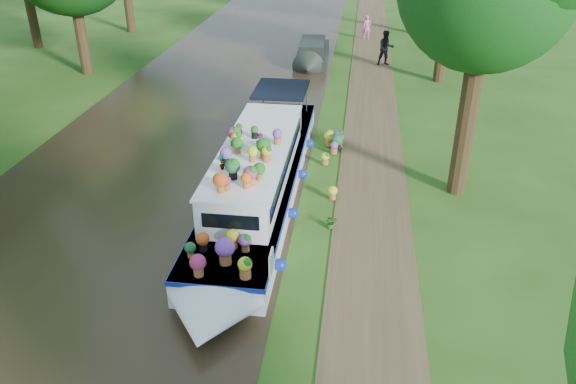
% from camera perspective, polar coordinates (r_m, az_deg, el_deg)
% --- Properties ---
extents(ground, '(100.00, 100.00, 0.00)m').
position_cam_1_polar(ground, '(15.54, 4.12, -4.20)').
color(ground, '#275114').
rests_on(ground, ground).
extents(canal_water, '(10.00, 100.00, 0.02)m').
position_cam_1_polar(canal_water, '(16.86, -16.68, -2.59)').
color(canal_water, black).
rests_on(canal_water, ground).
extents(towpath, '(2.20, 100.00, 0.03)m').
position_cam_1_polar(towpath, '(15.53, 8.56, -4.42)').
color(towpath, brown).
rests_on(towpath, ground).
extents(plant_boat, '(2.29, 13.52, 2.30)m').
position_cam_1_polar(plant_boat, '(16.64, -3.19, 1.52)').
color(plant_boat, white).
rests_on(plant_boat, canal_water).
extents(second_boat, '(1.88, 5.94, 1.14)m').
position_cam_1_polar(second_boat, '(32.14, 2.48, 13.93)').
color(second_boat, black).
rests_on(second_boat, canal_water).
extents(pedestrian_pink, '(0.62, 0.49, 1.48)m').
position_cam_1_polar(pedestrian_pink, '(37.62, 8.03, 16.25)').
color(pedestrian_pink, '#E85F95').
rests_on(pedestrian_pink, towpath).
extents(pedestrian_dark, '(1.03, 0.88, 1.84)m').
position_cam_1_polar(pedestrian_dark, '(31.57, 9.93, 14.21)').
color(pedestrian_dark, black).
rests_on(pedestrian_dark, towpath).
extents(verge_plant, '(0.39, 0.35, 0.39)m').
position_cam_1_polar(verge_plant, '(15.68, 4.40, -3.06)').
color(verge_plant, '#285D1C').
rests_on(verge_plant, ground).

